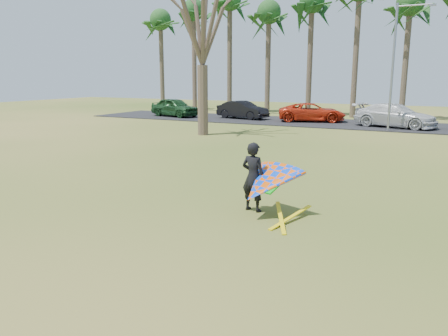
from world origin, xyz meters
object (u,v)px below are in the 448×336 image
at_px(car_2, 312,112).
at_px(car_3, 395,115).
at_px(car_1, 243,110).
at_px(kite_flyer, 264,183).
at_px(streetlight, 396,61).
at_px(bare_tree_left, 202,18).
at_px(car_0, 175,107).

height_order(car_2, car_3, car_3).
bearing_deg(car_1, kite_flyer, -143.88).
distance_m(streetlight, car_3, 4.18).
distance_m(bare_tree_left, streetlight, 12.58).
distance_m(car_1, kite_flyer, 25.77).
height_order(bare_tree_left, car_3, bare_tree_left).
relative_size(car_2, kite_flyer, 2.16).
bearing_deg(car_0, bare_tree_left, -124.93).
bearing_deg(kite_flyer, bare_tree_left, 125.04).
height_order(car_3, kite_flyer, kite_flyer).
distance_m(bare_tree_left, kite_flyer, 17.19).
xyz_separation_m(car_1, car_3, (12.06, -0.94, 0.08)).
bearing_deg(streetlight, kite_flyer, -92.61).
xyz_separation_m(streetlight, car_3, (0.02, 2.13, -3.59)).
distance_m(car_0, kite_flyer, 28.31).
bearing_deg(bare_tree_left, car_3, 41.91).
bearing_deg(car_3, car_2, 94.43).
xyz_separation_m(car_0, car_2, (12.01, 1.13, -0.09)).
xyz_separation_m(car_0, kite_flyer, (17.30, -22.41, -0.01)).
height_order(streetlight, car_0, streetlight).
relative_size(car_3, kite_flyer, 2.34).
distance_m(car_2, kite_flyer, 24.13).
relative_size(car_1, car_2, 0.86).
bearing_deg(kite_flyer, car_2, 102.67).
xyz_separation_m(bare_tree_left, car_2, (3.95, 10.36, -6.14)).
height_order(bare_tree_left, car_0, bare_tree_left).
relative_size(streetlight, car_1, 1.80).
bearing_deg(car_3, bare_tree_left, 147.49).
bearing_deg(streetlight, car_3, 89.54).
bearing_deg(car_0, car_2, -70.68).
relative_size(bare_tree_left, streetlight, 1.21).
height_order(car_0, car_3, car_3).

